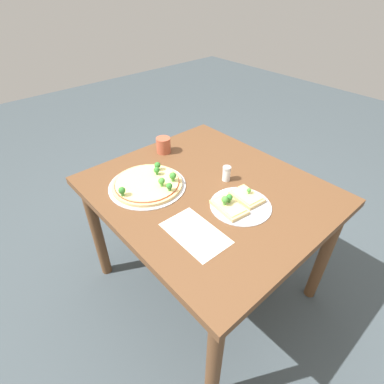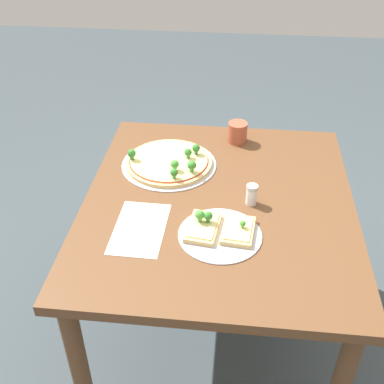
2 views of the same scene
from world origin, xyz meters
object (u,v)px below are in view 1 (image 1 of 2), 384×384
at_px(drinking_cup, 163,145).
at_px(condiment_shaker, 226,173).
at_px(pizza_tray_whole, 148,184).
at_px(dining_table, 208,204).
at_px(pizza_tray_slice, 238,203).

height_order(drinking_cup, condiment_shaker, drinking_cup).
height_order(pizza_tray_whole, drinking_cup, drinking_cup).
bearing_deg(dining_table, condiment_shaker, -94.31).
distance_m(dining_table, pizza_tray_slice, 0.20).
height_order(dining_table, condiment_shaker, condiment_shaker).
bearing_deg(drinking_cup, pizza_tray_whole, 129.77).
relative_size(pizza_tray_whole, drinking_cup, 4.30).
relative_size(pizza_tray_slice, condiment_shaker, 3.58).
bearing_deg(dining_table, pizza_tray_slice, -176.27).
distance_m(pizza_tray_whole, drinking_cup, 0.33).
bearing_deg(pizza_tray_slice, condiment_shaker, -31.15).
height_order(dining_table, drinking_cup, drinking_cup).
xyz_separation_m(dining_table, pizza_tray_whole, (0.20, 0.20, 0.11)).
bearing_deg(condiment_shaker, dining_table, 85.69).
bearing_deg(dining_table, drinking_cup, -6.99).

